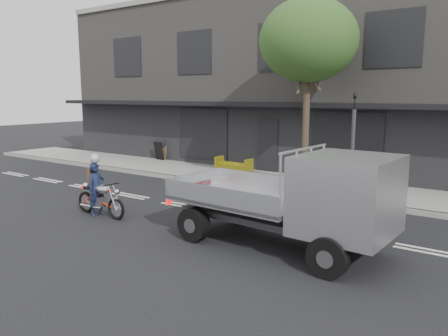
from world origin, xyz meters
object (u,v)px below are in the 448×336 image
(traffic_light_pole, at_px, (352,152))
(sandwich_board, at_px, (159,151))
(construction_barrier, at_px, (231,168))
(flatbed_ute, at_px, (325,197))
(street_tree, at_px, (308,41))
(rider, at_px, (96,189))
(motorcycle, at_px, (100,198))

(traffic_light_pole, height_order, sandwich_board, traffic_light_pole)
(construction_barrier, bearing_deg, flatbed_ute, -42.41)
(street_tree, relative_size, construction_barrier, 4.44)
(street_tree, height_order, flatbed_ute, street_tree)
(traffic_light_pole, relative_size, flatbed_ute, 0.67)
(rider, distance_m, flatbed_ute, 6.73)
(street_tree, bearing_deg, traffic_light_pole, -23.03)
(street_tree, bearing_deg, construction_barrier, -175.49)
(traffic_light_pole, height_order, rider, traffic_light_pole)
(motorcycle, xyz_separation_m, construction_barrier, (0.34, 6.20, 0.05))
(traffic_light_pole, xyz_separation_m, flatbed_ute, (1.13, -5.05, -0.31))
(sandwich_board, bearing_deg, flatbed_ute, -26.46)
(flatbed_ute, xyz_separation_m, sandwich_board, (-11.99, 7.70, -0.73))
(motorcycle, xyz_separation_m, rider, (-0.15, 0.00, 0.25))
(construction_barrier, height_order, sandwich_board, sandwich_board)
(flatbed_ute, relative_size, sandwich_board, 5.60)
(motorcycle, xyz_separation_m, flatbed_ute, (6.53, 0.54, 0.82))
(rider, bearing_deg, sandwich_board, 33.44)
(street_tree, bearing_deg, sandwich_board, 168.51)
(traffic_light_pole, bearing_deg, flatbed_ute, -77.35)
(sandwich_board, bearing_deg, street_tree, -5.25)
(traffic_light_pole, distance_m, rider, 7.93)
(street_tree, xyz_separation_m, rider, (-3.55, -6.44, -4.51))
(street_tree, height_order, traffic_light_pole, street_tree)
(rider, height_order, flatbed_ute, flatbed_ute)
(motorcycle, bearing_deg, traffic_light_pole, 46.68)
(rider, bearing_deg, construction_barrier, -3.85)
(street_tree, xyz_separation_m, traffic_light_pole, (2.00, -0.85, -3.63))
(traffic_light_pole, bearing_deg, rider, -134.79)
(motorcycle, relative_size, rider, 1.29)
(motorcycle, height_order, flatbed_ute, flatbed_ute)
(construction_barrier, xyz_separation_m, sandwich_board, (-5.79, 2.04, 0.04))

